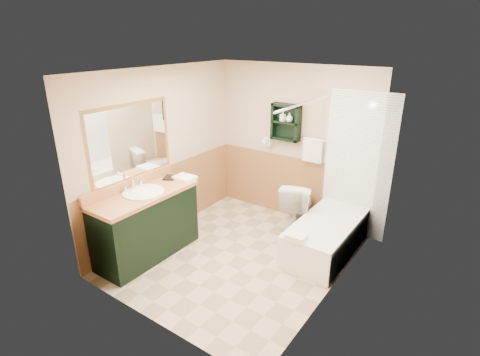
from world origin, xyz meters
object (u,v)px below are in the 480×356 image
wall_shelf (286,122)px  soap_bottle_b (289,118)px  vanity (146,224)px  hair_dryer (269,141)px  vanity_book (164,171)px  toilet (297,205)px  bathtub (327,236)px  soap_bottle_a (283,119)px

wall_shelf → soap_bottle_b: size_ratio=4.14×
vanity → hair_dryer: bearing=74.1°
soap_bottle_b → vanity: bearing=-114.9°
vanity_book → wall_shelf: bearing=28.7°
soap_bottle_b → hair_dryer: bearing=175.2°
toilet → hair_dryer: bearing=-40.1°
wall_shelf → toilet: wall_shelf is taller
bathtub → vanity_book: size_ratio=7.20×
bathtub → soap_bottle_b: (-0.96, 0.61, 1.39)m
toilet → vanity_book: 2.03m
bathtub → vanity_book: (-2.08, -0.92, 0.78)m
hair_dryer → vanity: (-0.59, -2.09, -0.75)m
vanity → bathtub: vanity is taller
wall_shelf → hair_dryer: (-0.30, 0.02, -0.35)m
wall_shelf → vanity: size_ratio=0.38×
vanity_book → soap_bottle_a: bearing=29.9°
toilet → vanity_book: size_ratio=3.79×
wall_shelf → hair_dryer: bearing=175.2°
hair_dryer → vanity_book: (-0.76, -1.56, -0.19)m
soap_bottle_a → soap_bottle_b: bearing=0.0°
toilet → bathtub: bearing=134.4°
soap_bottle_a → bathtub: bearing=-29.4°
hair_dryer → vanity: hair_dryer is taller
soap_bottle_b → bathtub: bearing=-32.2°
soap_bottle_a → soap_bottle_b: (0.11, 0.00, 0.02)m
vanity → soap_bottle_b: size_ratio=10.76×
toilet → soap_bottle_a: bearing=-47.7°
vanity_book → soap_bottle_b: soap_bottle_b is taller
vanity → soap_bottle_b: soap_bottle_b is taller
soap_bottle_a → soap_bottle_b: size_ratio=1.12×
wall_shelf → toilet: size_ratio=0.70×
wall_shelf → hair_dryer: wall_shelf is taller
vanity → vanity_book: 0.78m
toilet → soap_bottle_b: soap_bottle_b is taller
hair_dryer → toilet: bearing=-23.0°
toilet → soap_bottle_a: soap_bottle_a is taller
vanity → soap_bottle_a: (0.84, 2.06, 1.15)m
wall_shelf → toilet: (0.40, -0.27, -1.16)m
hair_dryer → toilet: size_ratio=0.30×
soap_bottle_b → vanity_book: bearing=-126.2°
wall_shelf → toilet: bearing=-34.3°
soap_bottle_a → vanity_book: bearing=-123.4°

